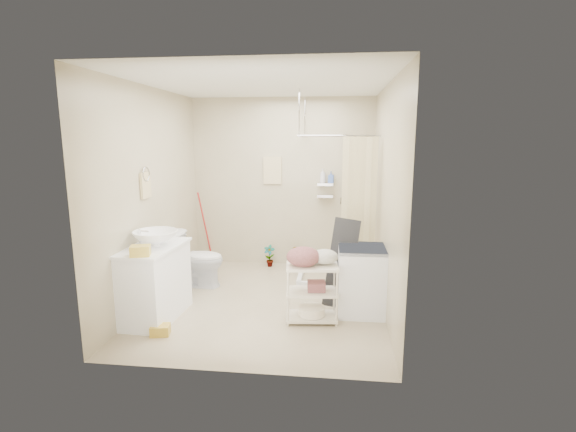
{
  "coord_description": "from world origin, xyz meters",
  "views": [
    {
      "loc": [
        0.82,
        -4.82,
        1.99
      ],
      "look_at": [
        0.24,
        0.25,
        1.04
      ],
      "focal_mm": 26.0,
      "sensor_mm": 36.0,
      "label": 1
    }
  ],
  "objects_px": {
    "vanity": "(154,282)",
    "washing_machine": "(361,280)",
    "toilet": "(196,259)",
    "laundry_rack": "(312,288)"
  },
  "relations": [
    {
      "from": "vanity",
      "to": "toilet",
      "type": "bearing_deg",
      "value": 86.93
    },
    {
      "from": "washing_machine",
      "to": "laundry_rack",
      "type": "distance_m",
      "value": 0.63
    },
    {
      "from": "laundry_rack",
      "to": "washing_machine",
      "type": "bearing_deg",
      "value": 23.43
    },
    {
      "from": "toilet",
      "to": "washing_machine",
      "type": "height_order",
      "value": "washing_machine"
    },
    {
      "from": "toilet",
      "to": "washing_machine",
      "type": "bearing_deg",
      "value": -104.07
    },
    {
      "from": "vanity",
      "to": "washing_machine",
      "type": "distance_m",
      "value": 2.34
    },
    {
      "from": "laundry_rack",
      "to": "vanity",
      "type": "bearing_deg",
      "value": 177.84
    },
    {
      "from": "vanity",
      "to": "washing_machine",
      "type": "bearing_deg",
      "value": 13.52
    },
    {
      "from": "vanity",
      "to": "toilet",
      "type": "xyz_separation_m",
      "value": [
        0.12,
        1.06,
        -0.04
      ]
    },
    {
      "from": "vanity",
      "to": "toilet",
      "type": "height_order",
      "value": "vanity"
    }
  ]
}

